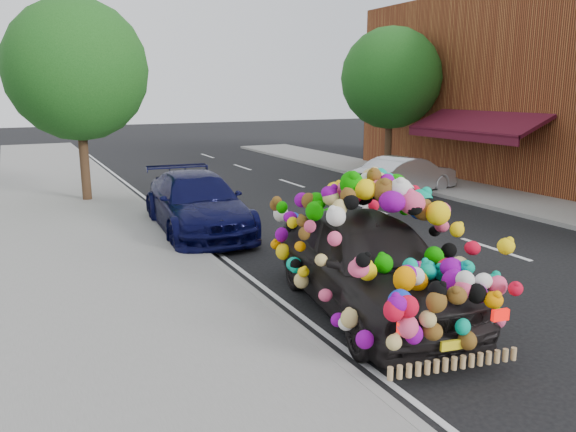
% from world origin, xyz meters
% --- Properties ---
extents(ground, '(100.00, 100.00, 0.00)m').
position_xyz_m(ground, '(0.00, 0.00, 0.00)').
color(ground, black).
rests_on(ground, ground).
extents(sidewalk, '(4.00, 60.00, 0.12)m').
position_xyz_m(sidewalk, '(-4.30, 0.00, 0.06)').
color(sidewalk, gray).
rests_on(sidewalk, ground).
extents(kerb, '(0.15, 60.00, 0.13)m').
position_xyz_m(kerb, '(-2.35, 0.00, 0.07)').
color(kerb, gray).
rests_on(kerb, ground).
extents(footpath_far, '(3.00, 40.00, 0.12)m').
position_xyz_m(footpath_far, '(8.20, 3.00, 0.06)').
color(footpath_far, gray).
rests_on(footpath_far, ground).
extents(lane_markings, '(6.00, 50.00, 0.01)m').
position_xyz_m(lane_markings, '(3.60, 0.00, 0.01)').
color(lane_markings, silver).
rests_on(lane_markings, ground).
extents(tree_near_sidewalk, '(4.20, 4.20, 6.13)m').
position_xyz_m(tree_near_sidewalk, '(-3.80, 9.50, 4.02)').
color(tree_near_sidewalk, '#332114').
rests_on(tree_near_sidewalk, ground).
extents(tree_far_b, '(4.00, 4.00, 5.90)m').
position_xyz_m(tree_far_b, '(8.00, 10.00, 3.89)').
color(tree_far_b, '#332114').
rests_on(tree_far_b, ground).
extents(plush_art_car, '(3.01, 5.18, 2.24)m').
position_xyz_m(plush_art_car, '(-0.92, -1.68, 1.16)').
color(plush_art_car, black).
rests_on(plush_art_car, ground).
extents(navy_sedan, '(2.34, 5.07, 1.44)m').
position_xyz_m(navy_sedan, '(-1.80, 4.50, 0.72)').
color(navy_sedan, black).
rests_on(navy_sedan, ground).
extents(silver_hatchback, '(4.07, 2.13, 1.28)m').
position_xyz_m(silver_hatchback, '(6.09, 6.33, 0.64)').
color(silver_hatchback, '#B9BBC0').
rests_on(silver_hatchback, ground).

